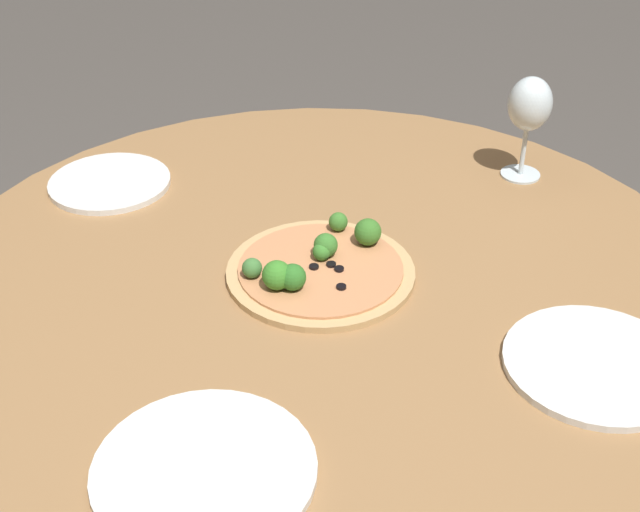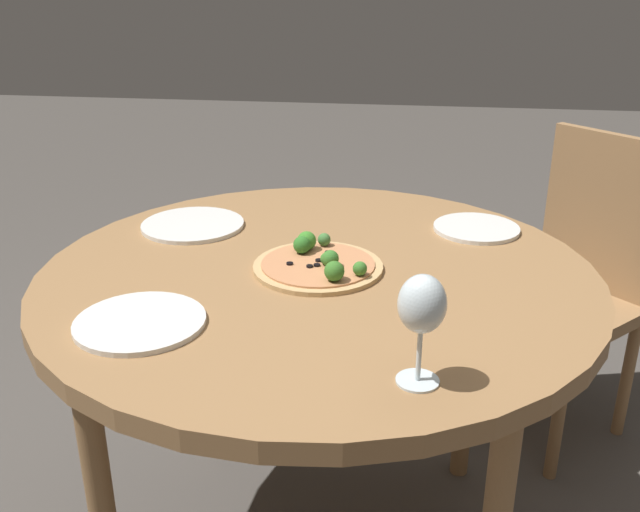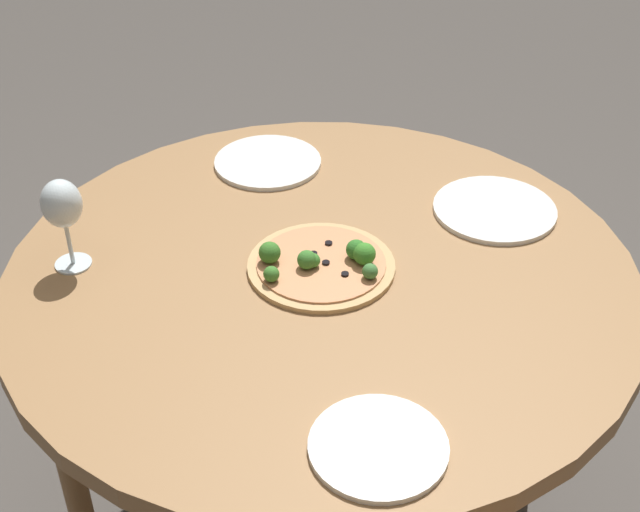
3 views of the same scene
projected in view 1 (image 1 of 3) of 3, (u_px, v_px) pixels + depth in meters
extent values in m
cylinder|color=olive|center=(321.00, 286.00, 1.29)|extent=(1.16, 1.16, 0.04)
cylinder|color=olive|center=(96.00, 370.00, 1.72)|extent=(0.05, 0.05, 0.73)
cylinder|color=olive|center=(446.00, 316.00, 1.86)|extent=(0.05, 0.05, 0.73)
cylinder|color=#997047|center=(96.00, 354.00, 2.02)|extent=(0.04, 0.04, 0.40)
cylinder|color=tan|center=(320.00, 271.00, 1.28)|extent=(0.27, 0.27, 0.01)
cylinder|color=tan|center=(320.00, 266.00, 1.27)|extent=(0.24, 0.24, 0.00)
sphere|color=#407537|center=(252.00, 268.00, 1.24)|extent=(0.03, 0.03, 0.03)
sphere|color=#39762B|center=(326.00, 245.00, 1.28)|extent=(0.04, 0.04, 0.04)
sphere|color=#3C762A|center=(338.00, 222.00, 1.34)|extent=(0.03, 0.03, 0.03)
sphere|color=#3A7D2D|center=(322.00, 251.00, 1.28)|extent=(0.03, 0.03, 0.03)
sphere|color=#3A8229|center=(277.00, 275.00, 1.21)|extent=(0.04, 0.04, 0.04)
sphere|color=#2F7026|center=(293.00, 277.00, 1.21)|extent=(0.04, 0.04, 0.04)
sphere|color=#387227|center=(368.00, 232.00, 1.31)|extent=(0.04, 0.04, 0.04)
cylinder|color=black|center=(314.00, 266.00, 1.27)|extent=(0.01, 0.01, 0.00)
cylinder|color=black|center=(339.00, 269.00, 1.26)|extent=(0.01, 0.01, 0.00)
cylinder|color=black|center=(341.00, 287.00, 1.22)|extent=(0.01, 0.01, 0.00)
cylinder|color=black|center=(331.00, 264.00, 1.27)|extent=(0.01, 0.01, 0.00)
cylinder|color=black|center=(280.00, 266.00, 1.27)|extent=(0.01, 0.01, 0.00)
cylinder|color=silver|center=(520.00, 174.00, 1.53)|extent=(0.07, 0.07, 0.00)
cylinder|color=silver|center=(523.00, 151.00, 1.50)|extent=(0.01, 0.01, 0.08)
ellipsoid|color=silver|center=(530.00, 104.00, 1.45)|extent=(0.07, 0.07, 0.09)
cylinder|color=silver|center=(110.00, 183.00, 1.49)|extent=(0.20, 0.20, 0.01)
cylinder|color=silver|center=(204.00, 470.00, 0.96)|extent=(0.25, 0.25, 0.01)
cylinder|color=silver|center=(596.00, 364.00, 1.11)|extent=(0.23, 0.23, 0.01)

